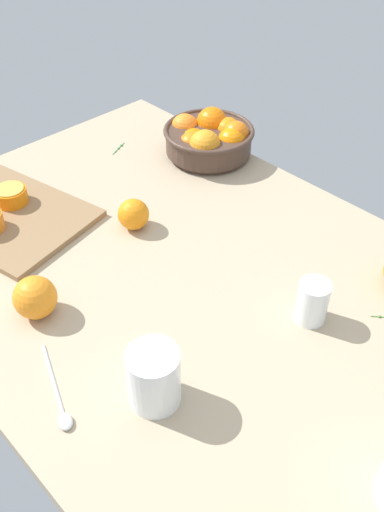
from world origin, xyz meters
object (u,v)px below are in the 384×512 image
object	(u,v)px
loose_orange_4	(133,214)
cutting_board	(8,216)
orange_half_1	(11,195)
spoon	(59,399)
loose_orange_2	(35,297)
second_glass	(312,304)
juice_glass	(154,380)
fruit_bowl	(209,138)

from	to	relation	value
loose_orange_4	cutting_board	bearing A→B (deg)	-139.53
orange_half_1	loose_orange_4	bearing A→B (deg)	31.73
cutting_board	spoon	size ratio (longest dim) A/B	2.01
orange_half_1	loose_orange_2	xyz separation A→B (cm)	(32.48, -13.60, 0.74)
second_glass	loose_orange_4	distance (cm)	43.26
orange_half_1	loose_orange_4	size ratio (longest dim) A/B	1.08
juice_glass	loose_orange_2	xyz separation A→B (cm)	(-28.65, -3.44, -0.62)
fruit_bowl	juice_glass	xyz separation A→B (cm)	(46.52, -58.76, -0.20)
orange_half_1	juice_glass	bearing A→B (deg)	-9.44
juice_glass	second_glass	world-z (taller)	juice_glass
loose_orange_4	spoon	world-z (taller)	loose_orange_4
loose_orange_2	cutting_board	bearing A→B (deg)	160.29
second_glass	spoon	distance (cm)	45.97
second_glass	orange_half_1	distance (cm)	70.87
cutting_board	loose_orange_2	size ratio (longest dim) A/B	4.37
cutting_board	loose_orange_4	distance (cm)	28.51
loose_orange_2	spoon	bearing A→B (deg)	-23.16
orange_half_1	loose_orange_2	distance (cm)	35.22
orange_half_1	fruit_bowl	bearing A→B (deg)	73.27
juice_glass	loose_orange_4	size ratio (longest dim) A/B	1.54
second_glass	loose_orange_2	xyz separation A→B (cm)	(-35.14, -34.82, 0.34)
loose_orange_2	spoon	size ratio (longest dim) A/B	0.46
cutting_board	orange_half_1	bearing A→B (deg)	135.73
second_glass	cutting_board	world-z (taller)	second_glass
orange_half_1	cutting_board	bearing A→B (deg)	-44.27
cutting_board	spoon	bearing A→B (deg)	-21.06
fruit_bowl	orange_half_1	world-z (taller)	fruit_bowl
juice_glass	spoon	distance (cm)	15.78
orange_half_1	spoon	size ratio (longest dim) A/B	0.42
loose_orange_2	spoon	xyz separation A→B (cm)	(18.52, -7.92, -3.54)
orange_half_1	spoon	bearing A→B (deg)	-22.88
second_glass	spoon	bearing A→B (deg)	-111.24
second_glass	orange_half_1	size ratio (longest dim) A/B	1.15
cutting_board	juice_glass	bearing A→B (deg)	-6.94
loose_orange_4	spoon	bearing A→B (deg)	-54.54
juice_glass	spoon	xyz separation A→B (cm)	(-10.13, -11.36, -4.16)
fruit_bowl	juice_glass	bearing A→B (deg)	-51.63
fruit_bowl	second_glass	distance (cm)	59.67
fruit_bowl	orange_half_1	xyz separation A→B (cm)	(-14.61, -48.60, -1.56)
juice_glass	loose_orange_4	distance (cm)	44.41
second_glass	loose_orange_4	bearing A→B (deg)	-172.15
loose_orange_4	spoon	xyz separation A→B (cm)	(26.23, -36.84, -2.97)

